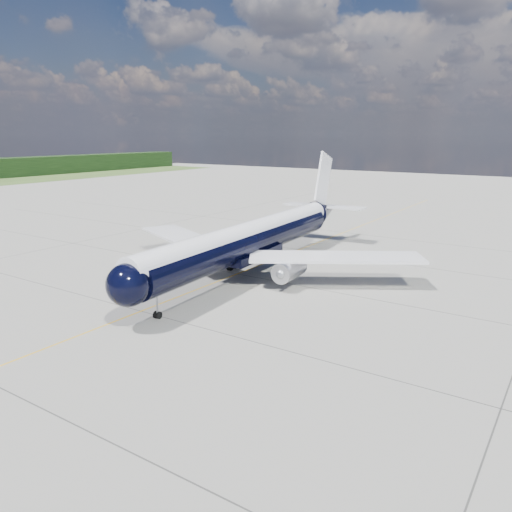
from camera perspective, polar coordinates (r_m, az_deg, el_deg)
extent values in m
plane|color=gray|center=(61.70, 0.54, -1.01)|extent=(320.00, 320.00, 0.00)
cube|color=#E3A40B|center=(57.73, -2.18, -2.06)|extent=(0.16, 160.00, 0.01)
cylinder|color=black|center=(55.96, -0.93, 1.63)|extent=(6.05, 36.05, 3.59)
sphere|color=black|center=(41.36, -14.40, -3.21)|extent=(3.83, 3.83, 3.59)
cone|color=black|center=(75.50, 7.72, 5.11)|extent=(4.04, 6.84, 3.59)
cylinder|color=silver|center=(55.78, -0.93, 2.53)|extent=(5.39, 37.88, 2.80)
cube|color=black|center=(41.09, -14.63, -2.59)|extent=(2.34, 1.29, 0.52)
cube|color=silver|center=(62.76, -8.08, 2.03)|extent=(18.48, 11.70, 0.30)
cube|color=silver|center=(53.22, 9.09, -0.13)|extent=(17.89, 13.60, 0.30)
cube|color=black|center=(56.25, -0.92, 0.31)|extent=(4.61, 9.70, 0.94)
cylinder|color=silver|center=(58.20, -7.08, 0.04)|extent=(2.41, 4.48, 2.12)
cylinder|color=silver|center=(51.98, 3.85, -1.55)|extent=(2.41, 4.48, 2.12)
sphere|color=gray|center=(56.67, -8.27, -0.37)|extent=(1.11, 1.11, 1.04)
sphere|color=gray|center=(50.26, 2.86, -2.07)|extent=(1.11, 1.11, 1.04)
cube|color=silver|center=(58.18, -6.99, 0.76)|extent=(0.42, 3.03, 1.04)
cube|color=silver|center=(51.96, 3.96, -0.75)|extent=(0.42, 3.03, 1.04)
cube|color=silver|center=(74.50, 7.70, 8.73)|extent=(0.71, 6.00, 8.05)
cube|color=silver|center=(75.39, 7.74, 5.68)|extent=(12.46, 3.86, 0.21)
cylinder|color=gray|center=(44.51, -11.24, -5.60)|extent=(0.18, 0.18, 1.98)
cylinder|color=black|center=(44.91, -11.37, -6.58)|extent=(0.22, 0.67, 0.66)
cylinder|color=black|center=(44.68, -11.00, -6.67)|extent=(0.22, 0.67, 0.66)
cylinder|color=gray|center=(59.29, -2.73, -0.36)|extent=(0.26, 0.26, 1.79)
cylinder|color=gray|center=(56.37, 2.46, -1.11)|extent=(0.26, 0.26, 1.79)
cylinder|color=black|center=(59.06, -2.99, -1.18)|extent=(0.50, 1.07, 1.04)
cylinder|color=black|center=(59.90, -2.46, -0.96)|extent=(0.50, 1.07, 1.04)
cylinder|color=black|center=(56.13, 2.21, -1.97)|extent=(0.50, 1.07, 1.04)
cylinder|color=black|center=(57.02, 2.70, -1.73)|extent=(0.50, 1.07, 1.04)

